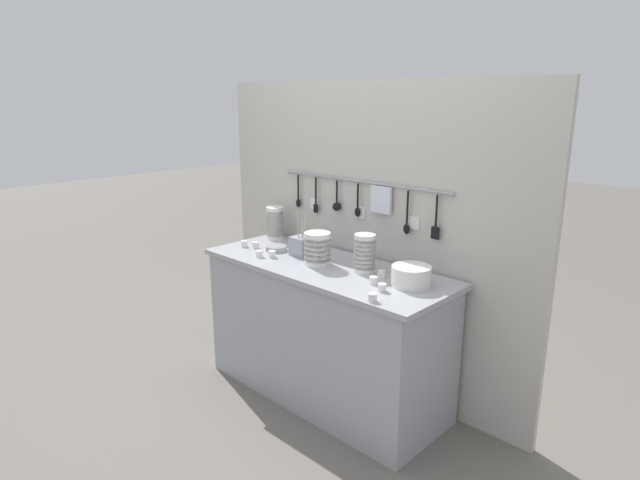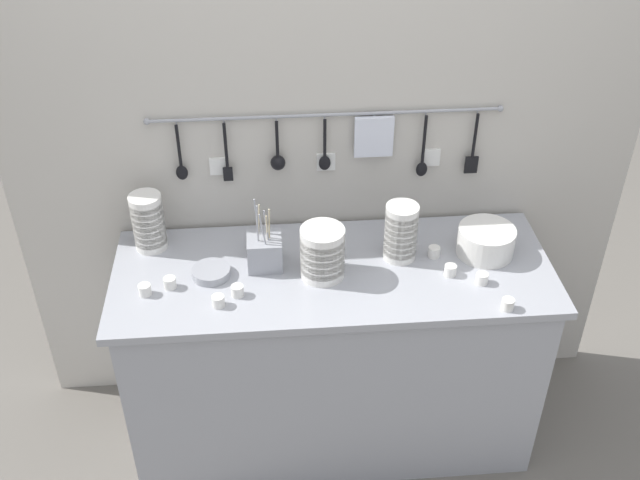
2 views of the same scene
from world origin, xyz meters
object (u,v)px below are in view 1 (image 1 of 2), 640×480
at_px(cup_front_right, 244,244).
at_px(cup_edge_near, 259,254).
at_px(steel_mixing_bowl, 277,248).
at_px(cup_front_left, 272,254).
at_px(bowl_stack_tall_left, 275,223).
at_px(cup_back_left, 314,246).
at_px(bowl_stack_nested_right, 365,253).
at_px(bowl_stack_wide_centre, 317,249).
at_px(plate_stack, 411,276).
at_px(cup_by_caddy, 256,245).
at_px(cup_beside_plates, 373,280).
at_px(cup_back_right, 372,297).
at_px(cup_edge_far, 382,288).
at_px(cutlery_caddy, 302,245).
at_px(cup_mid_row, 381,274).

height_order(cup_front_right, cup_edge_near, same).
bearing_deg(steel_mixing_bowl, cup_front_left, -52.00).
distance_m(bowl_stack_tall_left, cup_back_left, 0.40).
xyz_separation_m(bowl_stack_nested_right, cup_edge_near, (-0.66, -0.23, -0.09)).
height_order(bowl_stack_wide_centre, cup_front_left, bowl_stack_wide_centre).
height_order(plate_stack, cup_by_caddy, plate_stack).
height_order(steel_mixing_bowl, cup_edge_near, cup_edge_near).
height_order(bowl_stack_tall_left, bowl_stack_wide_centre, bowl_stack_tall_left).
xyz_separation_m(bowl_stack_wide_centre, cup_back_left, (-0.24, 0.21, -0.08)).
xyz_separation_m(cup_by_caddy, cup_edge_near, (0.17, -0.11, 0.00)).
xyz_separation_m(bowl_stack_wide_centre, cup_front_left, (-0.30, -0.09, -0.08)).
xyz_separation_m(steel_mixing_bowl, cup_beside_plates, (0.85, -0.07, 0.00)).
bearing_deg(cup_back_right, bowl_stack_wide_centre, 158.49).
height_order(bowl_stack_tall_left, cup_edge_far, bowl_stack_tall_left).
relative_size(bowl_stack_tall_left, cup_front_right, 5.16).
distance_m(cup_front_right, cup_edge_near, 0.27).
bearing_deg(cup_beside_plates, cup_back_right, -52.78).
xyz_separation_m(plate_stack, cup_edge_far, (-0.06, -0.18, -0.03)).
relative_size(cup_front_right, cup_beside_plates, 1.00).
distance_m(cup_front_right, cup_back_left, 0.47).
distance_m(bowl_stack_tall_left, steel_mixing_bowl, 0.32).
bearing_deg(cup_beside_plates, cup_edge_near, -172.92).
bearing_deg(cutlery_caddy, cup_mid_row, -0.03).
bearing_deg(cup_front_right, bowl_stack_tall_left, 91.01).
distance_m(bowl_stack_nested_right, cup_mid_row, 0.16).
height_order(cutlery_caddy, cup_beside_plates, cutlery_caddy).
bearing_deg(cup_edge_near, bowl_stack_nested_right, 18.87).
xyz_separation_m(bowl_stack_nested_right, steel_mixing_bowl, (-0.69, -0.05, -0.10)).
distance_m(cup_back_left, cup_back_right, 0.96).
height_order(plate_stack, cup_front_left, plate_stack).
bearing_deg(steel_mixing_bowl, cup_back_right, -14.92).
bearing_deg(cup_front_left, cup_edge_near, -142.19).
distance_m(plate_stack, cup_edge_far, 0.19).
bearing_deg(bowl_stack_tall_left, cutlery_caddy, -19.18).
xyz_separation_m(plate_stack, cup_beside_plates, (-0.16, -0.12, -0.03)).
height_order(cup_beside_plates, cup_edge_near, same).
height_order(cup_back_left, cup_mid_row, same).
relative_size(bowl_stack_tall_left, cup_edge_far, 5.16).
xyz_separation_m(bowl_stack_tall_left, cup_edge_far, (1.18, -0.32, -0.09)).
bearing_deg(cup_edge_near, cup_front_left, 37.81).
height_order(bowl_stack_tall_left, cup_mid_row, bowl_stack_tall_left).
xyz_separation_m(cup_front_right, cup_back_right, (1.23, -0.18, 0.00)).
bearing_deg(cup_back_right, cup_mid_row, 120.87).
distance_m(cup_back_left, cup_beside_plates, 0.74).
bearing_deg(cup_edge_near, cup_front_right, 162.33).
xyz_separation_m(cup_back_left, cup_mid_row, (0.66, -0.14, 0.00)).
distance_m(cup_by_caddy, cup_front_left, 0.24).
distance_m(cup_back_left, cup_by_caddy, 0.38).
relative_size(bowl_stack_nested_right, cup_back_right, 5.07).
bearing_deg(cup_back_left, cup_beside_plates, -19.97).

